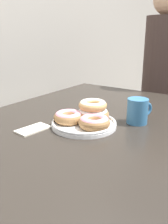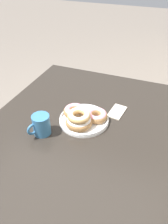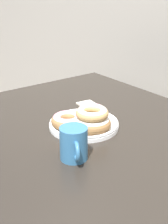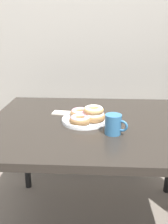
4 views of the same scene
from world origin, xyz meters
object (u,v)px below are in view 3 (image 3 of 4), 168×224
at_px(dining_table, 99,152).
at_px(coffee_mug, 74,143).
at_px(donut_plate, 85,119).
at_px(napkin, 90,106).

relative_size(dining_table, coffee_mug, 11.02).
bearing_deg(donut_plate, coffee_mug, -46.45).
bearing_deg(coffee_mug, donut_plate, 133.55).
distance_m(dining_table, coffee_mug, 0.22).
xyz_separation_m(dining_table, donut_plate, (-0.07, -0.01, 0.11)).
bearing_deg(napkin, dining_table, -30.76).
height_order(donut_plate, coffee_mug, coffee_mug).
bearing_deg(coffee_mug, napkin, 135.24).
distance_m(dining_table, donut_plate, 0.13).
xyz_separation_m(donut_plate, napkin, (-0.15, 0.14, -0.03)).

